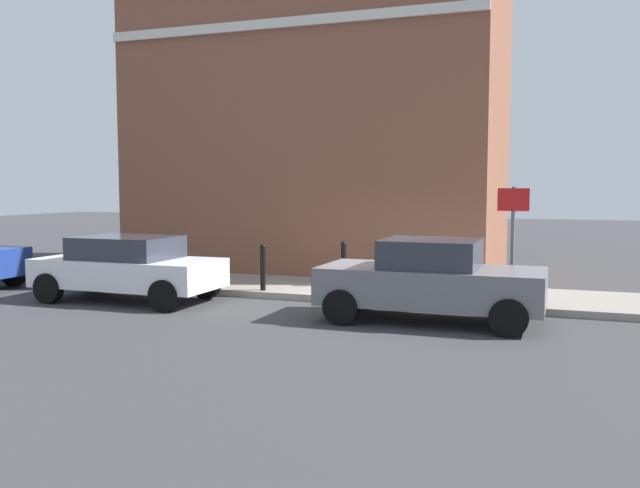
% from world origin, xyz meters
% --- Properties ---
extents(ground, '(80.00, 80.00, 0.00)m').
position_xyz_m(ground, '(0.00, 0.00, 0.00)').
color(ground, '#38383A').
extents(sidewalk, '(2.67, 30.00, 0.15)m').
position_xyz_m(sidewalk, '(1.86, 6.00, 0.07)').
color(sidewalk, gray).
rests_on(sidewalk, ground).
extents(corner_building, '(6.11, 10.11, 9.99)m').
position_xyz_m(corner_building, '(6.21, 3.05, 4.99)').
color(corner_building, brown).
rests_on(corner_building, ground).
extents(car_grey, '(1.88, 3.99, 1.51)m').
position_xyz_m(car_grey, '(-0.68, -1.46, 0.76)').
color(car_grey, slate).
rests_on(car_grey, ground).
extents(car_white, '(1.86, 3.94, 1.39)m').
position_xyz_m(car_white, '(-0.69, 5.05, 0.74)').
color(car_white, silver).
rests_on(car_white, ground).
extents(utility_cabinet, '(0.46, 0.61, 1.15)m').
position_xyz_m(utility_cabinet, '(1.95, -0.32, 0.68)').
color(utility_cabinet, '#1E4C28').
rests_on(utility_cabinet, sidewalk).
extents(bollard_near_cabinet, '(0.14, 0.14, 1.04)m').
position_xyz_m(bollard_near_cabinet, '(2.05, 1.09, 0.70)').
color(bollard_near_cabinet, black).
rests_on(bollard_near_cabinet, sidewalk).
extents(bollard_far_kerb, '(0.14, 0.14, 1.04)m').
position_xyz_m(bollard_far_kerb, '(0.78, 2.56, 0.70)').
color(bollard_far_kerb, black).
rests_on(bollard_far_kerb, sidewalk).
extents(street_sign, '(0.08, 0.60, 2.30)m').
position_xyz_m(street_sign, '(0.82, -2.76, 1.66)').
color(street_sign, '#59595B').
rests_on(street_sign, sidewalk).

